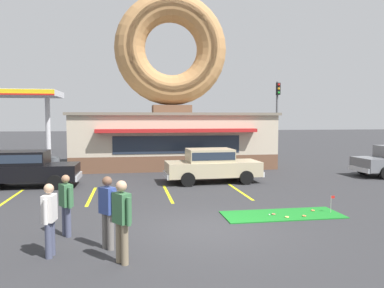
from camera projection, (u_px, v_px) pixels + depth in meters
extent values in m
plane|color=#2D2D30|center=(207.00, 229.00, 10.29)|extent=(160.00, 160.00, 0.00)
cube|color=brown|center=(172.00, 158.00, 24.13)|extent=(12.00, 6.00, 0.90)
cube|color=beige|center=(172.00, 134.00, 24.02)|extent=(12.00, 6.00, 2.30)
cube|color=slate|center=(171.00, 114.00, 23.94)|extent=(12.30, 6.30, 0.16)
cube|color=#B21E1E|center=(178.00, 131.00, 20.75)|extent=(9.00, 0.60, 0.20)
cube|color=#232D3D|center=(177.00, 145.00, 21.09)|extent=(7.20, 0.03, 1.00)
cube|color=brown|center=(171.00, 109.00, 23.91)|extent=(2.40, 1.80, 0.50)
torus|color=#B27F4C|center=(171.00, 49.00, 23.65)|extent=(7.10, 1.90, 7.10)
torus|color=tan|center=(172.00, 48.00, 23.23)|extent=(6.25, 1.05, 6.24)
cube|color=#197523|center=(282.00, 215.00, 11.76)|extent=(3.74, 1.42, 0.03)
torus|color=#A5724C|center=(274.00, 214.00, 11.70)|extent=(0.13, 0.13, 0.04)
torus|color=#D17F47|center=(313.00, 210.00, 12.17)|extent=(0.13, 0.13, 0.04)
torus|color=#D17F47|center=(304.00, 216.00, 11.49)|extent=(0.13, 0.13, 0.04)
torus|color=#E5C666|center=(287.00, 217.00, 11.36)|extent=(0.13, 0.13, 0.04)
sphere|color=white|center=(269.00, 215.00, 11.63)|extent=(0.04, 0.04, 0.04)
cylinder|color=silver|center=(331.00, 204.00, 11.95)|extent=(0.01, 0.01, 0.55)
cube|color=red|center=(333.00, 197.00, 11.95)|extent=(0.12, 0.01, 0.08)
cube|color=black|center=(26.00, 172.00, 16.52)|extent=(4.42, 1.80, 0.68)
cube|color=black|center=(22.00, 158.00, 16.45)|extent=(2.11, 1.58, 0.60)
cube|color=#232D3D|center=(22.00, 157.00, 16.45)|extent=(2.03, 1.60, 0.36)
cube|color=silver|center=(79.00, 176.00, 16.88)|extent=(0.12, 1.67, 0.24)
cylinder|color=black|center=(62.00, 176.00, 17.62)|extent=(0.64, 0.23, 0.64)
cylinder|color=black|center=(55.00, 182.00, 15.89)|extent=(0.64, 0.23, 0.64)
cylinder|color=black|center=(1.00, 177.00, 17.20)|extent=(0.64, 0.23, 0.64)
cube|color=#BCAD89|center=(213.00, 169.00, 17.72)|extent=(4.45, 1.90, 0.68)
cube|color=#BCAD89|center=(210.00, 155.00, 17.65)|extent=(2.15, 1.63, 0.60)
cube|color=#232D3D|center=(210.00, 155.00, 17.64)|extent=(2.07, 1.65, 0.36)
cube|color=silver|center=(257.00, 172.00, 18.17)|extent=(0.15, 1.67, 0.24)
cube|color=silver|center=(166.00, 175.00, 17.30)|extent=(0.15, 1.67, 0.24)
cylinder|color=black|center=(235.00, 172.00, 18.87)|extent=(0.65, 0.24, 0.64)
cylinder|color=black|center=(246.00, 178.00, 17.15)|extent=(0.65, 0.24, 0.64)
cylinder|color=black|center=(181.00, 174.00, 18.34)|extent=(0.65, 0.24, 0.64)
cylinder|color=black|center=(188.00, 180.00, 16.62)|extent=(0.65, 0.24, 0.64)
cube|color=silver|center=(359.00, 169.00, 19.25)|extent=(0.14, 1.67, 0.24)
cylinder|color=black|center=(363.00, 168.00, 20.28)|extent=(0.64, 0.23, 0.64)
cylinder|color=#474C66|center=(49.00, 240.00, 8.12)|extent=(0.15, 0.15, 0.80)
cylinder|color=#474C66|center=(52.00, 237.00, 8.32)|extent=(0.15, 0.15, 0.80)
cube|color=silver|center=(49.00, 208.00, 8.17)|extent=(0.28, 0.41, 0.58)
cylinder|color=silver|center=(45.00, 212.00, 7.92)|extent=(0.10, 0.10, 0.54)
cylinder|color=silver|center=(53.00, 207.00, 8.42)|extent=(0.10, 0.10, 0.54)
sphere|color=tan|center=(49.00, 189.00, 8.14)|extent=(0.21, 0.21, 0.21)
cylinder|color=slate|center=(105.00, 230.00, 8.77)|extent=(0.15, 0.15, 0.84)
cylinder|color=slate|center=(111.00, 232.00, 8.64)|extent=(0.15, 0.15, 0.84)
cube|color=#33478C|center=(107.00, 200.00, 8.66)|extent=(0.43, 0.45, 0.62)
cylinder|color=#33478C|center=(101.00, 200.00, 8.82)|extent=(0.10, 0.10, 0.57)
cylinder|color=#33478C|center=(114.00, 203.00, 8.50)|extent=(0.10, 0.10, 0.57)
sphere|color=brown|center=(107.00, 181.00, 8.62)|extent=(0.23, 0.23, 0.23)
cylinder|color=#7F7056|center=(119.00, 242.00, 7.90)|extent=(0.15, 0.15, 0.87)
cylinder|color=#7F7056|center=(125.00, 244.00, 7.76)|extent=(0.15, 0.15, 0.87)
cube|color=#386B42|center=(122.00, 208.00, 7.78)|extent=(0.42, 0.45, 0.63)
cylinder|color=#386B42|center=(115.00, 207.00, 7.96)|extent=(0.10, 0.10, 0.58)
cylinder|color=#386B42|center=(129.00, 212.00, 7.61)|extent=(0.10, 0.10, 0.58)
sphere|color=tan|center=(121.00, 186.00, 7.75)|extent=(0.23, 0.23, 0.23)
cylinder|color=#474C66|center=(65.00, 220.00, 9.74)|extent=(0.15, 0.15, 0.78)
cylinder|color=#474C66|center=(68.00, 222.00, 9.59)|extent=(0.15, 0.15, 0.78)
cube|color=#386B42|center=(66.00, 195.00, 9.62)|extent=(0.40, 0.45, 0.57)
cylinder|color=#386B42|center=(62.00, 195.00, 9.81)|extent=(0.10, 0.10, 0.53)
cylinder|color=#386B42|center=(70.00, 198.00, 9.43)|extent=(0.10, 0.10, 0.53)
sphere|color=#9E7051|center=(66.00, 179.00, 9.59)|extent=(0.21, 0.21, 0.21)
cylinder|color=#51565B|center=(54.00, 166.00, 20.01)|extent=(0.56, 0.56, 0.95)
torus|color=#303437|center=(54.00, 157.00, 19.98)|extent=(0.57, 0.57, 0.05)
cylinder|color=#595B60|center=(277.00, 120.00, 28.60)|extent=(0.16, 0.16, 5.80)
cube|color=black|center=(278.00, 89.00, 28.26)|extent=(0.28, 0.24, 0.90)
sphere|color=red|center=(279.00, 85.00, 28.12)|extent=(0.18, 0.18, 0.18)
sphere|color=orange|center=(279.00, 89.00, 28.14)|extent=(0.18, 0.18, 0.18)
sphere|color=green|center=(279.00, 93.00, 28.16)|extent=(0.18, 0.18, 0.18)
cylinder|color=silver|center=(48.00, 126.00, 31.34)|extent=(0.40, 0.40, 4.80)
cube|color=silver|center=(2.00, 93.00, 30.58)|extent=(9.00, 4.40, 0.50)
cube|color=yellow|center=(10.00, 199.00, 14.13)|extent=(0.12, 3.60, 0.01)
cube|color=yellow|center=(91.00, 196.00, 14.63)|extent=(0.12, 3.60, 0.01)
cube|color=yellow|center=(168.00, 193.00, 15.12)|extent=(0.12, 3.60, 0.01)
cube|color=yellow|center=(239.00, 191.00, 15.61)|extent=(0.12, 3.60, 0.01)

